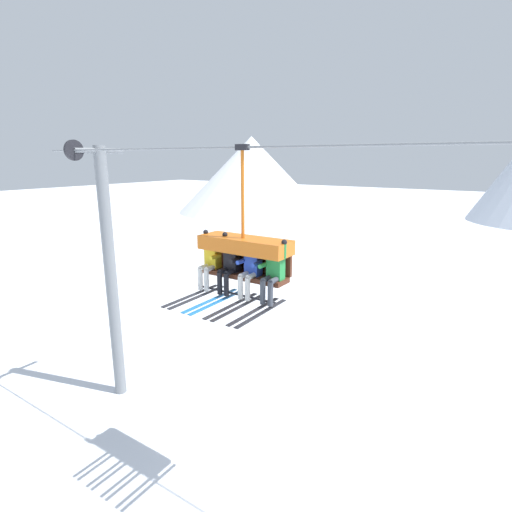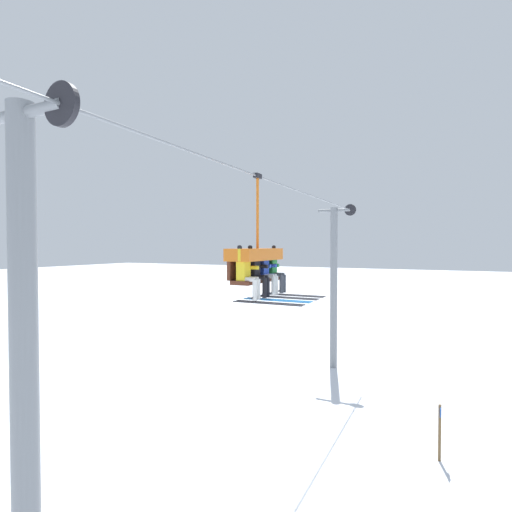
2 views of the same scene
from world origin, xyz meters
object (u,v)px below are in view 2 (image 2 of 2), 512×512
(skier_yellow, at_px, (248,273))
(skier_black, at_px, (258,272))
(trail_sign, at_px, (440,429))
(skier_blue, at_px, (267,271))
(lift_tower_near, at_px, (25,382))
(lift_tower_far, at_px, (334,283))
(skier_green, at_px, (275,269))
(chairlift_chair, at_px, (255,259))

(skier_yellow, height_order, skier_black, same)
(trail_sign, bearing_deg, skier_blue, 125.63)
(lift_tower_near, xyz_separation_m, trail_sign, (8.80, -4.97, -3.32))
(lift_tower_far, height_order, skier_black, lift_tower_far)
(lift_tower_near, relative_size, lift_tower_far, 1.00)
(skier_blue, bearing_deg, skier_green, 0.72)
(skier_green, bearing_deg, skier_blue, -179.28)
(skier_yellow, relative_size, skier_black, 1.00)
(lift_tower_far, distance_m, trail_sign, 9.43)
(skier_green, bearing_deg, lift_tower_far, 5.46)
(chairlift_chair, relative_size, skier_blue, 1.79)
(lift_tower_near, relative_size, skier_black, 4.77)
(skier_blue, bearing_deg, chairlift_chair, 140.72)
(lift_tower_far, distance_m, chairlift_chair, 10.59)
(lift_tower_far, distance_m, skier_yellow, 11.38)
(skier_yellow, bearing_deg, lift_tower_near, 169.18)
(lift_tower_far, relative_size, trail_sign, 5.07)
(trail_sign, bearing_deg, chairlift_chair, 126.61)
(lift_tower_near, distance_m, skier_yellow, 5.06)
(skier_yellow, bearing_deg, lift_tower_far, 4.68)
(lift_tower_near, bearing_deg, lift_tower_far, 0.00)
(lift_tower_near, xyz_separation_m, skier_yellow, (4.83, -0.92, 1.22))
(skier_green, xyz_separation_m, trail_sign, (2.35, -4.04, -4.54))
(skier_black, bearing_deg, skier_blue, -0.72)
(lift_tower_far, relative_size, skier_blue, 4.77)
(skier_yellow, xyz_separation_m, skier_black, (0.54, 0.00, 0.00))
(lift_tower_near, relative_size, skier_green, 4.77)
(lift_tower_far, bearing_deg, skier_green, -174.54)
(lift_tower_far, bearing_deg, trail_sign, -145.78)
(skier_blue, bearing_deg, trail_sign, -54.37)
(skier_black, height_order, trail_sign, skier_black)
(skier_blue, relative_size, trail_sign, 1.06)
(skier_yellow, bearing_deg, trail_sign, -45.48)
(chairlift_chair, bearing_deg, skier_yellow, -165.26)
(lift_tower_near, height_order, trail_sign, lift_tower_near)
(chairlift_chair, relative_size, skier_black, 1.79)
(chairlift_chair, height_order, skier_black, chairlift_chair)
(lift_tower_far, height_order, skier_yellow, lift_tower_far)
(lift_tower_far, xyz_separation_m, skier_yellow, (-11.28, -0.92, 1.22))
(lift_tower_near, height_order, skier_green, lift_tower_near)
(skier_blue, distance_m, trail_sign, 6.71)
(chairlift_chair, distance_m, skier_blue, 0.47)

